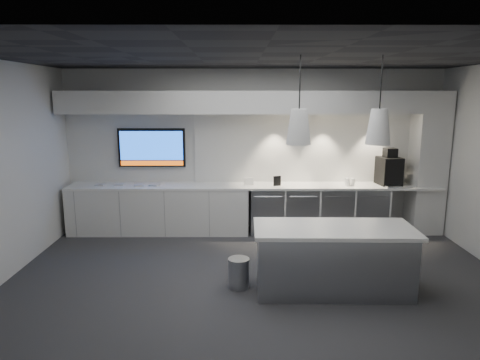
{
  "coord_description": "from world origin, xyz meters",
  "views": [
    {
      "loc": [
        -0.28,
        -5.53,
        2.54
      ],
      "look_at": [
        -0.25,
        1.1,
        1.21
      ],
      "focal_mm": 32.0,
      "sensor_mm": 36.0,
      "label": 1
    }
  ],
  "objects_px": {
    "wall_tv": "(152,148)",
    "coffee_machine": "(389,170)",
    "island": "(333,259)",
    "bin": "(239,273)"
  },
  "relations": [
    {
      "from": "wall_tv",
      "to": "island",
      "type": "height_order",
      "value": "wall_tv"
    },
    {
      "from": "island",
      "to": "bin",
      "type": "height_order",
      "value": "island"
    },
    {
      "from": "wall_tv",
      "to": "island",
      "type": "distance_m",
      "value": 4.1
    },
    {
      "from": "island",
      "to": "coffee_machine",
      "type": "bearing_deg",
      "value": 59.18
    },
    {
      "from": "island",
      "to": "bin",
      "type": "relative_size",
      "value": 5.14
    },
    {
      "from": "wall_tv",
      "to": "island",
      "type": "bearing_deg",
      "value": -43.81
    },
    {
      "from": "island",
      "to": "coffee_machine",
      "type": "xyz_separation_m",
      "value": [
        1.55,
        2.49,
        0.74
      ]
    },
    {
      "from": "bin",
      "to": "coffee_machine",
      "type": "height_order",
      "value": "coffee_machine"
    },
    {
      "from": "bin",
      "to": "wall_tv",
      "type": "bearing_deg",
      "value": 121.72
    },
    {
      "from": "wall_tv",
      "to": "coffee_machine",
      "type": "xyz_separation_m",
      "value": [
        4.4,
        -0.25,
        -0.38
      ]
    }
  ]
}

